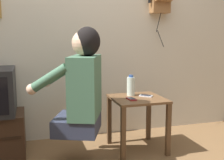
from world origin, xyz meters
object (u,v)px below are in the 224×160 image
(cell_phone_held, at_px, (131,99))
(person, at_px, (82,85))
(cell_phone_spare, at_px, (146,96))
(water_bottle, at_px, (131,86))

(cell_phone_held, bearing_deg, person, -173.11)
(cell_phone_held, relative_size, cell_phone_spare, 0.96)
(cell_phone_spare, bearing_deg, person, 145.45)
(person, xyz_separation_m, cell_phone_held, (0.48, 0.09, -0.17))
(person, height_order, cell_phone_held, person)
(person, distance_m, cell_phone_held, 0.52)
(person, distance_m, cell_phone_spare, 0.71)
(cell_phone_spare, relative_size, water_bottle, 0.66)
(cell_phone_held, bearing_deg, cell_phone_spare, 20.89)
(person, bearing_deg, cell_phone_spare, -52.79)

